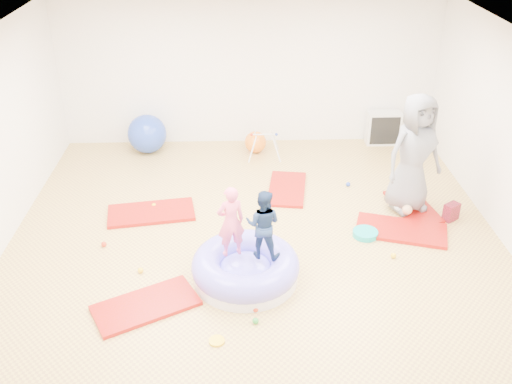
{
  "coord_description": "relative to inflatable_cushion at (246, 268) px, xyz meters",
  "views": [
    {
      "loc": [
        -0.23,
        -6.26,
        4.56
      ],
      "look_at": [
        0.0,
        0.3,
        0.9
      ],
      "focal_mm": 40.0,
      "sensor_mm": 36.0,
      "label": 1
    }
  ],
  "objects": [
    {
      "name": "room",
      "position": [
        0.16,
        0.38,
        1.23
      ],
      "size": [
        7.01,
        8.01,
        2.81
      ],
      "color": "tan",
      "rests_on": "ground"
    },
    {
      "name": "gym_mat_front_left",
      "position": [
        -1.21,
        -0.51,
        -0.14
      ],
      "size": [
        1.37,
        1.12,
        0.05
      ],
      "primitive_type": "cube",
      "rotation": [
        0.0,
        0.0,
        0.48
      ],
      "color": "#A20A1C",
      "rests_on": "ground"
    },
    {
      "name": "gym_mat_mid_left",
      "position": [
        -1.42,
        1.65,
        -0.14
      ],
      "size": [
        1.39,
        0.85,
        0.05
      ],
      "primitive_type": "cube",
      "rotation": [
        0.0,
        0.0,
        0.16
      ],
      "color": "#A20A1C",
      "rests_on": "ground"
    },
    {
      "name": "gym_mat_center_back",
      "position": [
        0.73,
        2.35,
        -0.15
      ],
      "size": [
        0.75,
        1.24,
        0.05
      ],
      "primitive_type": "cube",
      "rotation": [
        0.0,
        0.0,
        1.42
      ],
      "color": "#A20A1C",
      "rests_on": "ground"
    },
    {
      "name": "gym_mat_right",
      "position": [
        2.29,
        1.03,
        -0.14
      ],
      "size": [
        1.42,
        1.0,
        0.05
      ],
      "primitive_type": "cube",
      "rotation": [
        0.0,
        0.0,
        -0.3
      ],
      "color": "#A20A1C",
      "rests_on": "ground"
    },
    {
      "name": "gym_mat_rear_right",
      "position": [
        2.65,
        1.7,
        -0.15
      ],
      "size": [
        0.72,
        1.15,
        0.04
      ],
      "primitive_type": "cube",
      "rotation": [
        0.0,
        0.0,
        1.75
      ],
      "color": "#A20A1C",
      "rests_on": "ground"
    },
    {
      "name": "inflatable_cushion",
      "position": [
        0.0,
        0.0,
        0.0
      ],
      "size": [
        1.38,
        1.38,
        0.44
      ],
      "rotation": [
        0.0,
        0.0,
        0.17
      ],
      "color": "white",
      "rests_on": "ground"
    },
    {
      "name": "child_pink",
      "position": [
        -0.17,
        0.07,
        0.71
      ],
      "size": [
        0.4,
        0.32,
        0.96
      ],
      "primitive_type": "imported",
      "rotation": [
        0.0,
        0.0,
        3.44
      ],
      "color": "#FF5E89",
      "rests_on": "inflatable_cushion"
    },
    {
      "name": "child_navy",
      "position": [
        0.22,
        0.02,
        0.69
      ],
      "size": [
        0.52,
        0.45,
        0.92
      ],
      "primitive_type": "imported",
      "rotation": [
        0.0,
        0.0,
        2.88
      ],
      "color": "navy",
      "rests_on": "inflatable_cushion"
    },
    {
      "name": "adult_caregiver",
      "position": [
        2.53,
        1.66,
        0.79
      ],
      "size": [
        1.04,
        0.85,
        1.83
      ],
      "primitive_type": "imported",
      "rotation": [
        0.0,
        0.0,
        0.34
      ],
      "color": "slate",
      "rests_on": "gym_mat_rear_right"
    },
    {
      "name": "infant",
      "position": [
        2.46,
        1.5,
        -0.03
      ],
      "size": [
        0.33,
        0.33,
        0.19
      ],
      "color": "#CCF2FF",
      "rests_on": "gym_mat_rear_right"
    },
    {
      "name": "ball_pit_balls",
      "position": [
        -0.11,
        0.6,
        -0.13
      ],
      "size": [
        4.07,
        3.36,
        0.08
      ],
      "color": "yellow",
      "rests_on": "ground"
    },
    {
      "name": "exercise_ball_blue",
      "position": [
        -1.76,
        3.94,
        0.19
      ],
      "size": [
        0.72,
        0.72,
        0.72
      ],
      "primitive_type": "sphere",
      "color": "#2240B8",
      "rests_on": "ground"
    },
    {
      "name": "exercise_ball_orange",
      "position": [
        0.26,
        3.85,
        0.03
      ],
      "size": [
        0.4,
        0.4,
        0.4
      ],
      "primitive_type": "sphere",
      "color": "orange",
      "rests_on": "ground"
    },
    {
      "name": "infant_play_gym",
      "position": [
        0.4,
        3.63,
        0.14
      ],
      "size": [
        0.6,
        0.57,
        0.46
      ],
      "rotation": [
        0.0,
        0.0,
        -0.03
      ],
      "color": "silver",
      "rests_on": "ground"
    },
    {
      "name": "cube_shelf",
      "position": [
        2.72,
        4.17,
        0.15
      ],
      "size": [
        0.64,
        0.31,
        0.64
      ],
      "color": "silver",
      "rests_on": "ground"
    },
    {
      "name": "balance_disc",
      "position": [
        1.74,
        0.94,
        -0.13
      ],
      "size": [
        0.36,
        0.36,
        0.08
      ],
      "primitive_type": "cylinder",
      "color": "#0AA4A7",
      "rests_on": "ground"
    },
    {
      "name": "backpack",
      "position": [
        3.12,
        1.34,
        -0.03
      ],
      "size": [
        0.28,
        0.25,
        0.27
      ],
      "primitive_type": "cube",
      "rotation": [
        0.0,
        0.0,
        0.6
      ],
      "color": "#B21330",
      "rests_on": "ground"
    },
    {
      "name": "yellow_toy",
      "position": [
        -0.34,
        -1.13,
        -0.16
      ],
      "size": [
        0.18,
        0.18,
        0.03
      ],
      "primitive_type": "cylinder",
      "color": "yellow",
      "rests_on": "ground"
    }
  ]
}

